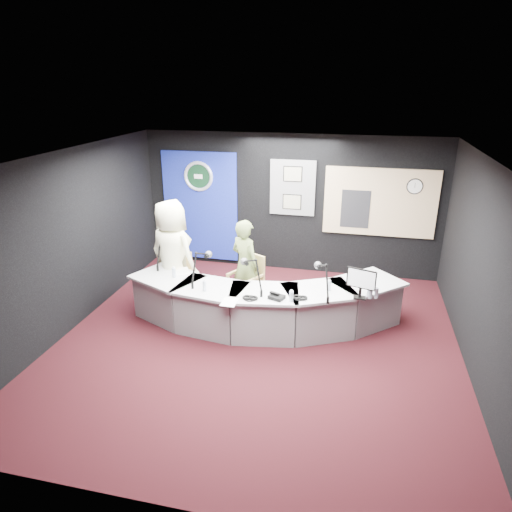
% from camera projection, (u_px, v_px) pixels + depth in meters
% --- Properties ---
extents(ground, '(6.00, 6.00, 0.00)m').
position_uv_depth(ground, '(257.00, 342.00, 6.99)').
color(ground, black).
rests_on(ground, ground).
extents(ceiling, '(6.00, 6.00, 0.02)m').
position_uv_depth(ceiling, '(257.00, 158.00, 5.97)').
color(ceiling, silver).
rests_on(ceiling, ground).
extents(wall_back, '(6.00, 0.02, 2.80)m').
position_uv_depth(wall_back, '(290.00, 204.00, 9.21)').
color(wall_back, black).
rests_on(wall_back, ground).
extents(wall_front, '(6.00, 0.02, 2.80)m').
position_uv_depth(wall_front, '(177.00, 387.00, 3.76)').
color(wall_front, black).
rests_on(wall_front, ground).
extents(wall_left, '(0.02, 6.00, 2.80)m').
position_uv_depth(wall_left, '(70.00, 242.00, 7.10)').
color(wall_left, black).
rests_on(wall_left, ground).
extents(wall_right, '(0.02, 6.00, 2.80)m').
position_uv_depth(wall_right, '(484.00, 276.00, 5.86)').
color(wall_right, black).
rests_on(wall_right, ground).
extents(broadcast_desk, '(4.50, 1.90, 0.75)m').
position_uv_depth(broadcast_desk, '(262.00, 304.00, 7.37)').
color(broadcast_desk, '#AFB1B4').
rests_on(broadcast_desk, ground).
extents(backdrop_panel, '(1.60, 0.05, 2.30)m').
position_uv_depth(backdrop_panel, '(200.00, 207.00, 9.63)').
color(backdrop_panel, navy).
rests_on(backdrop_panel, wall_back).
extents(agency_seal, '(0.63, 0.07, 0.63)m').
position_uv_depth(agency_seal, '(198.00, 176.00, 9.36)').
color(agency_seal, silver).
rests_on(agency_seal, backdrop_panel).
extents(seal_center, '(0.48, 0.01, 0.48)m').
position_uv_depth(seal_center, '(198.00, 176.00, 9.36)').
color(seal_center, black).
rests_on(seal_center, backdrop_panel).
extents(pinboard, '(0.90, 0.04, 1.10)m').
position_uv_depth(pinboard, '(293.00, 188.00, 9.04)').
color(pinboard, slate).
rests_on(pinboard, wall_back).
extents(framed_photo_upper, '(0.34, 0.02, 0.27)m').
position_uv_depth(framed_photo_upper, '(293.00, 174.00, 8.92)').
color(framed_photo_upper, gray).
rests_on(framed_photo_upper, pinboard).
extents(framed_photo_lower, '(0.34, 0.02, 0.27)m').
position_uv_depth(framed_photo_lower, '(292.00, 202.00, 9.12)').
color(framed_photo_lower, gray).
rests_on(framed_photo_lower, pinboard).
extents(booth_window_frame, '(2.12, 0.06, 1.32)m').
position_uv_depth(booth_window_frame, '(380.00, 202.00, 8.76)').
color(booth_window_frame, tan).
rests_on(booth_window_frame, wall_back).
extents(booth_glow, '(2.00, 0.02, 1.20)m').
position_uv_depth(booth_glow, '(380.00, 203.00, 8.76)').
color(booth_glow, beige).
rests_on(booth_glow, booth_window_frame).
extents(equipment_rack, '(0.55, 0.02, 0.75)m').
position_uv_depth(equipment_rack, '(355.00, 209.00, 8.89)').
color(equipment_rack, black).
rests_on(equipment_rack, booth_window_frame).
extents(wall_clock, '(0.28, 0.01, 0.28)m').
position_uv_depth(wall_clock, '(415.00, 186.00, 8.49)').
color(wall_clock, white).
rests_on(wall_clock, booth_window_frame).
extents(armchair_left, '(0.62, 0.62, 0.94)m').
position_uv_depth(armchair_left, '(174.00, 280.00, 7.99)').
color(armchair_left, tan).
rests_on(armchair_left, ground).
extents(armchair_right, '(0.74, 0.74, 0.97)m').
position_uv_depth(armchair_right, '(245.00, 282.00, 7.87)').
color(armchair_right, tan).
rests_on(armchair_right, ground).
extents(draped_jacket, '(0.51, 0.19, 0.70)m').
position_uv_depth(draped_jacket, '(176.00, 267.00, 8.17)').
color(draped_jacket, slate).
rests_on(draped_jacket, armchair_left).
extents(person_man, '(1.09, 0.89, 1.92)m').
position_uv_depth(person_man, '(172.00, 255.00, 7.81)').
color(person_man, '#FCFCCA').
rests_on(person_man, ground).
extents(person_woman, '(0.70, 0.64, 1.61)m').
position_uv_depth(person_woman, '(245.00, 265.00, 7.76)').
color(person_woman, olive).
rests_on(person_woman, ground).
extents(computer_monitor, '(0.40, 0.15, 0.28)m').
position_uv_depth(computer_monitor, '(361.00, 278.00, 6.61)').
color(computer_monitor, black).
rests_on(computer_monitor, broadcast_desk).
extents(desk_phone, '(0.26, 0.24, 0.05)m').
position_uv_depth(desk_phone, '(277.00, 297.00, 6.70)').
color(desk_phone, black).
rests_on(desk_phone, broadcast_desk).
extents(headphones_near, '(0.20, 0.20, 0.03)m').
position_uv_depth(headphones_near, '(300.00, 298.00, 6.71)').
color(headphones_near, black).
rests_on(headphones_near, broadcast_desk).
extents(headphones_far, '(0.22, 0.22, 0.04)m').
position_uv_depth(headphones_far, '(250.00, 298.00, 6.70)').
color(headphones_far, black).
rests_on(headphones_far, broadcast_desk).
extents(paper_stack, '(0.35, 0.38, 0.00)m').
position_uv_depth(paper_stack, '(182.00, 271.00, 7.67)').
color(paper_stack, white).
rests_on(paper_stack, broadcast_desk).
extents(notepad, '(0.22, 0.31, 0.00)m').
position_uv_depth(notepad, '(230.00, 302.00, 6.61)').
color(notepad, white).
rests_on(notepad, broadcast_desk).
extents(boom_mic_a, '(0.16, 0.74, 0.60)m').
position_uv_depth(boom_mic_a, '(165.00, 248.00, 7.85)').
color(boom_mic_a, black).
rests_on(boom_mic_a, broadcast_desk).
extents(boom_mic_b, '(0.19, 0.74, 0.60)m').
position_uv_depth(boom_mic_b, '(200.00, 263.00, 7.20)').
color(boom_mic_b, black).
rests_on(boom_mic_b, broadcast_desk).
extents(boom_mic_c, '(0.51, 0.60, 0.60)m').
position_uv_depth(boom_mic_c, '(252.00, 271.00, 6.92)').
color(boom_mic_c, black).
rests_on(boom_mic_c, broadcast_desk).
extents(boom_mic_d, '(0.33, 0.70, 0.60)m').
position_uv_depth(boom_mic_d, '(323.00, 276.00, 6.75)').
color(boom_mic_d, black).
rests_on(boom_mic_d, broadcast_desk).
extents(water_bottles, '(3.26, 0.56, 0.18)m').
position_uv_depth(water_bottles, '(268.00, 286.00, 6.91)').
color(water_bottles, silver).
rests_on(water_bottles, broadcast_desk).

